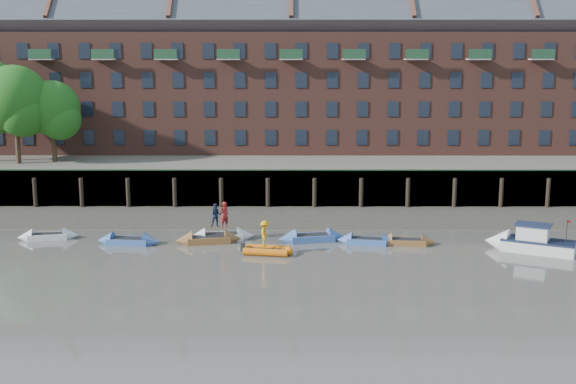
{
  "coord_description": "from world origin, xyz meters",
  "views": [
    {
      "loc": [
        -0.08,
        -38.96,
        12.59
      ],
      "look_at": [
        -0.24,
        12.0,
        3.2
      ],
      "focal_mm": 45.0,
      "sensor_mm": 36.0,
      "label": 1
    }
  ],
  "objects_px": {
    "rowboat_5": "(367,241)",
    "rowboat_1": "(128,241)",
    "rowboat_3": "(221,237)",
    "person_rib_crew": "(265,234)",
    "rowboat_6": "(406,242)",
    "rib_tender": "(269,250)",
    "rowboat_2": "(208,240)",
    "rowboat_0": "(48,236)",
    "person_rower_a": "(224,215)",
    "motor_launch": "(523,242)",
    "person_rower_b": "(216,215)",
    "rowboat_4": "(312,238)"
  },
  "relations": [
    {
      "from": "person_rower_b",
      "to": "person_rib_crew",
      "type": "relative_size",
      "value": 0.97
    },
    {
      "from": "motor_launch",
      "to": "person_rower_b",
      "type": "bearing_deg",
      "value": 18.59
    },
    {
      "from": "rowboat_0",
      "to": "rowboat_3",
      "type": "distance_m",
      "value": 12.34
    },
    {
      "from": "person_rib_crew",
      "to": "motor_launch",
      "type": "bearing_deg",
      "value": -83.67
    },
    {
      "from": "rowboat_5",
      "to": "rowboat_0",
      "type": "bearing_deg",
      "value": -172.19
    },
    {
      "from": "rowboat_2",
      "to": "motor_launch",
      "type": "distance_m",
      "value": 21.37
    },
    {
      "from": "rowboat_1",
      "to": "rowboat_6",
      "type": "relative_size",
      "value": 1.1
    },
    {
      "from": "rowboat_3",
      "to": "rowboat_5",
      "type": "height_order",
      "value": "rowboat_3"
    },
    {
      "from": "rowboat_6",
      "to": "person_rib_crew",
      "type": "height_order",
      "value": "person_rib_crew"
    },
    {
      "from": "person_rower_b",
      "to": "rowboat_3",
      "type": "bearing_deg",
      "value": -38.32
    },
    {
      "from": "rowboat_0",
      "to": "rowboat_3",
      "type": "bearing_deg",
      "value": -11.14
    },
    {
      "from": "rowboat_1",
      "to": "rowboat_3",
      "type": "height_order",
      "value": "rowboat_3"
    },
    {
      "from": "rib_tender",
      "to": "person_rower_a",
      "type": "relative_size",
      "value": 1.77
    },
    {
      "from": "rowboat_1",
      "to": "rowboat_4",
      "type": "height_order",
      "value": "rowboat_4"
    },
    {
      "from": "rowboat_1",
      "to": "person_rower_a",
      "type": "height_order",
      "value": "person_rower_a"
    },
    {
      "from": "person_rower_b",
      "to": "rowboat_5",
      "type": "bearing_deg",
      "value": -15.92
    },
    {
      "from": "person_rower_a",
      "to": "person_rower_b",
      "type": "height_order",
      "value": "person_rower_a"
    },
    {
      "from": "rowboat_3",
      "to": "rowboat_0",
      "type": "bearing_deg",
      "value": 170.64
    },
    {
      "from": "rowboat_2",
      "to": "rowboat_5",
      "type": "xyz_separation_m",
      "value": [
        11.02,
        -0.27,
        -0.02
      ]
    },
    {
      "from": "rib_tender",
      "to": "person_rower_a",
      "type": "bearing_deg",
      "value": 141.52
    },
    {
      "from": "rowboat_2",
      "to": "person_rower_b",
      "type": "height_order",
      "value": "person_rower_b"
    },
    {
      "from": "rowboat_2",
      "to": "person_rower_a",
      "type": "distance_m",
      "value": 2.08
    },
    {
      "from": "rowboat_2",
      "to": "motor_launch",
      "type": "height_order",
      "value": "motor_launch"
    },
    {
      "from": "rowboat_1",
      "to": "person_rib_crew",
      "type": "distance_m",
      "value": 9.93
    },
    {
      "from": "rowboat_6",
      "to": "rowboat_3",
      "type": "bearing_deg",
      "value": -179.56
    },
    {
      "from": "rowboat_2",
      "to": "rowboat_5",
      "type": "bearing_deg",
      "value": -12.12
    },
    {
      "from": "motor_launch",
      "to": "rowboat_4",
      "type": "bearing_deg",
      "value": 16.9
    },
    {
      "from": "rowboat_3",
      "to": "rowboat_5",
      "type": "bearing_deg",
      "value": -14.95
    },
    {
      "from": "rowboat_0",
      "to": "rowboat_3",
      "type": "relative_size",
      "value": 0.9
    },
    {
      "from": "rowboat_4",
      "to": "person_rower_a",
      "type": "xyz_separation_m",
      "value": [
        -6.15,
        0.29,
        1.59
      ]
    },
    {
      "from": "rib_tender",
      "to": "person_rib_crew",
      "type": "xyz_separation_m",
      "value": [
        -0.27,
        -0.05,
        1.14
      ]
    },
    {
      "from": "rowboat_6",
      "to": "rib_tender",
      "type": "height_order",
      "value": "rowboat_6"
    },
    {
      "from": "rowboat_3",
      "to": "person_rib_crew",
      "type": "distance_m",
      "value": 5.11
    },
    {
      "from": "person_rower_b",
      "to": "motor_launch",
      "type": "bearing_deg",
      "value": -17.02
    },
    {
      "from": "rowboat_5",
      "to": "rowboat_1",
      "type": "bearing_deg",
      "value": -168.52
    },
    {
      "from": "rowboat_5",
      "to": "rowboat_4",
      "type": "bearing_deg",
      "value": 179.56
    },
    {
      "from": "rowboat_3",
      "to": "person_rib_crew",
      "type": "bearing_deg",
      "value": -58.41
    },
    {
      "from": "rowboat_1",
      "to": "rowboat_3",
      "type": "distance_m",
      "value": 6.43
    },
    {
      "from": "rowboat_5",
      "to": "rib_tender",
      "type": "height_order",
      "value": "rowboat_5"
    },
    {
      "from": "rowboat_1",
      "to": "person_rib_crew",
      "type": "relative_size",
      "value": 2.64
    },
    {
      "from": "rowboat_0",
      "to": "rowboat_1",
      "type": "bearing_deg",
      "value": -23.51
    },
    {
      "from": "rowboat_6",
      "to": "person_rower_a",
      "type": "xyz_separation_m",
      "value": [
        -12.67,
        1.26,
        1.63
      ]
    },
    {
      "from": "rowboat_6",
      "to": "person_rib_crew",
      "type": "xyz_separation_m",
      "value": [
        -9.69,
        -2.48,
        1.18
      ]
    },
    {
      "from": "rowboat_0",
      "to": "rowboat_5",
      "type": "bearing_deg",
      "value": -13.68
    },
    {
      "from": "rib_tender",
      "to": "rowboat_1",
      "type": "bearing_deg",
      "value": 175.84
    },
    {
      "from": "person_rib_crew",
      "to": "rowboat_2",
      "type": "bearing_deg",
      "value": 56.97
    },
    {
      "from": "rowboat_5",
      "to": "person_rower_b",
      "type": "distance_m",
      "value": 10.76
    },
    {
      "from": "person_rower_a",
      "to": "person_rib_crew",
      "type": "xyz_separation_m",
      "value": [
        2.98,
        -3.74,
        -0.45
      ]
    },
    {
      "from": "rowboat_1",
      "to": "rowboat_2",
      "type": "xyz_separation_m",
      "value": [
        5.49,
        0.4,
        0.01
      ]
    },
    {
      "from": "rowboat_1",
      "to": "rowboat_6",
      "type": "distance_m",
      "value": 19.21
    }
  ]
}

